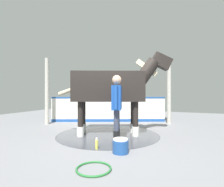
{
  "coord_description": "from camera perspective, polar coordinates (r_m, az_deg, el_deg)",
  "views": [
    {
      "loc": [
        -4.47,
        -1.87,
        1.23
      ],
      "look_at": [
        0.0,
        -0.08,
        1.23
      ],
      "focal_mm": 28.16,
      "sensor_mm": 36.0,
      "label": 1
    }
  ],
  "objects": [
    {
      "name": "barrier_wall",
      "position": [
        7.7,
        -1.18,
        -5.47
      ],
      "size": [
        2.0,
        4.59,
        1.08
      ],
      "color": "silver",
      "rests_on": "ground"
    },
    {
      "name": "horse",
      "position": [
        5.29,
        0.0,
        1.88
      ],
      "size": [
        1.69,
        3.24,
        2.49
      ],
      "rotation": [
        0.0,
        0.0,
        -1.17
      ],
      "color": "black",
      "rests_on": "ground"
    },
    {
      "name": "bottle_shampoo",
      "position": [
        4.06,
        -5.01,
        -15.98
      ],
      "size": [
        0.06,
        0.06,
        0.25
      ],
      "color": "#D8CC4C",
      "rests_on": "ground"
    },
    {
      "name": "hose_coil",
      "position": [
        3.1,
        -5.95,
        -23.09
      ],
      "size": [
        0.58,
        0.58,
        0.03
      ],
      "primitive_type": "torus",
      "color": "#267233",
      "rests_on": "ground"
    },
    {
      "name": "bottle_spray",
      "position": [
        4.1,
        3.46,
        -16.07
      ],
      "size": [
        0.08,
        0.08,
        0.22
      ],
      "color": "blue",
      "rests_on": "ground"
    },
    {
      "name": "ground_plane",
      "position": [
        5.0,
        -0.85,
        -14.42
      ],
      "size": [
        16.0,
        16.0,
        0.02
      ],
      "primitive_type": "cube",
      "color": "gray"
    },
    {
      "name": "roof_post_far",
      "position": [
        7.57,
        -20.36,
        0.75
      ],
      "size": [
        0.16,
        0.16,
        2.67
      ],
      "primitive_type": "cylinder",
      "color": "#B7B2A8",
      "rests_on": "ground"
    },
    {
      "name": "handler",
      "position": [
        4.35,
        1.55,
        -3.42
      ],
      "size": [
        0.66,
        0.34,
        1.69
      ],
      "rotation": [
        0.0,
        0.0,
        1.85
      ],
      "color": "black",
      "rests_on": "ground"
    },
    {
      "name": "roof_post_near",
      "position": [
        7.55,
        18.02,
        0.75
      ],
      "size": [
        0.16,
        0.16,
        2.67
      ],
      "primitive_type": "cylinder",
      "color": "#B7B2A8",
      "rests_on": "ground"
    },
    {
      "name": "wash_bucket",
      "position": [
        3.8,
        2.79,
        -16.62
      ],
      "size": [
        0.34,
        0.34,
        0.3
      ],
      "color": "#1E478C",
      "rests_on": "ground"
    },
    {
      "name": "wet_patch",
      "position": [
        5.43,
        -1.27,
        -13.12
      ],
      "size": [
        3.05,
        3.05,
        0.0
      ],
      "primitive_type": "cylinder",
      "color": "#42444C",
      "rests_on": "ground"
    }
  ]
}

